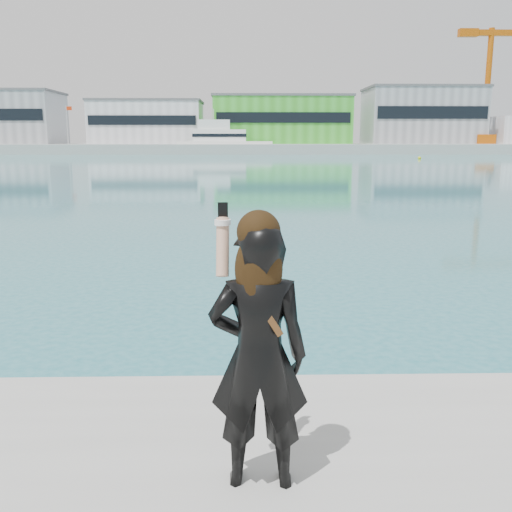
# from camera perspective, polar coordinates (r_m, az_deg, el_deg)

# --- Properties ---
(far_quay) EXTENTS (320.00, 40.00, 2.00)m
(far_quay) POSITION_cam_1_polar(r_m,az_deg,el_deg) (134.05, -1.04, 10.74)
(far_quay) COLOR #9E9E99
(far_quay) RESTS_ON ground
(warehouse_white) EXTENTS (24.48, 15.35, 9.50)m
(warehouse_white) POSITION_cam_1_polar(r_m,az_deg,el_deg) (133.79, -10.77, 13.01)
(warehouse_white) COLOR silver
(warehouse_white) RESTS_ON far_quay
(warehouse_green) EXTENTS (30.60, 16.36, 10.50)m
(warehouse_green) POSITION_cam_1_polar(r_m,az_deg,el_deg) (132.36, 2.51, 13.44)
(warehouse_green) COLOR green
(warehouse_green) RESTS_ON far_quay
(warehouse_grey_right) EXTENTS (25.50, 15.35, 12.50)m
(warehouse_grey_right) POSITION_cam_1_polar(r_m,az_deg,el_deg) (138.21, 16.25, 13.33)
(warehouse_grey_right) COLOR gray
(warehouse_grey_right) RESTS_ON far_quay
(dock_crane) EXTENTS (23.00, 4.00, 24.00)m
(dock_crane) POSITION_cam_1_polar(r_m,az_deg,el_deg) (137.56, 22.65, 15.78)
(dock_crane) COLOR #D35C0C
(dock_crane) RESTS_ON far_quay
(flagpole_left) EXTENTS (1.28, 0.16, 8.00)m
(flagpole_left) POSITION_cam_1_polar(r_m,az_deg,el_deg) (130.53, -18.34, 12.58)
(flagpole_left) COLOR silver
(flagpole_left) RESTS_ON far_quay
(flagpole_right) EXTENTS (1.28, 0.16, 8.00)m
(flagpole_right) POSITION_cam_1_polar(r_m,az_deg,el_deg) (127.12, 9.24, 13.05)
(flagpole_right) COLOR silver
(flagpole_right) RESTS_ON far_quay
(motor_yacht) EXTENTS (19.74, 6.86, 9.05)m
(motor_yacht) POSITION_cam_1_polar(r_m,az_deg,el_deg) (120.15, -3.46, 11.36)
(motor_yacht) COLOR white
(motor_yacht) RESTS_ON ground
(buoy_near) EXTENTS (0.50, 0.50, 0.50)m
(buoy_near) POSITION_cam_1_polar(r_m,az_deg,el_deg) (92.19, 16.02, 9.30)
(buoy_near) COLOR yellow
(buoy_near) RESTS_ON ground
(woman) EXTENTS (0.63, 0.42, 1.80)m
(woman) POSITION_cam_1_polar(r_m,az_deg,el_deg) (3.57, 0.23, -9.29)
(woman) COLOR black
(woman) RESTS_ON near_quay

